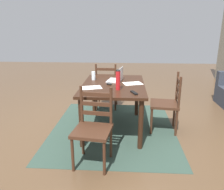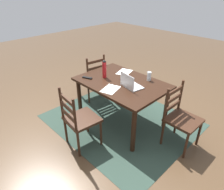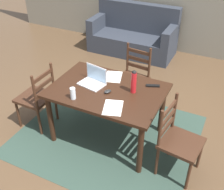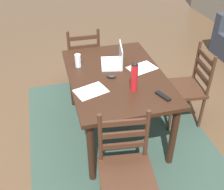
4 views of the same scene
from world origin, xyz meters
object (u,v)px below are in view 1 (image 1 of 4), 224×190
(drinking_glass, at_px, (93,76))
(computer_mouse, at_px, (109,84))
(water_bottle, at_px, (118,79))
(tv_remote, at_px, (134,93))
(chair_left_near, at_px, (107,87))
(dining_table, at_px, (113,90))
(laptop, at_px, (117,78))
(chair_far_head, at_px, (167,104))
(chair_right_near, at_px, (93,129))

(drinking_glass, xyz_separation_m, computer_mouse, (0.31, 0.29, -0.06))
(water_bottle, relative_size, tv_remote, 1.77)
(chair_left_near, xyz_separation_m, drinking_glass, (0.72, -0.16, 0.38))
(dining_table, height_order, water_bottle, water_bottle)
(tv_remote, bearing_deg, laptop, 88.44)
(laptop, height_order, water_bottle, water_bottle)
(dining_table, xyz_separation_m, computer_mouse, (0.04, -0.07, 0.12))
(laptop, height_order, drinking_glass, laptop)
(chair_far_head, distance_m, tv_remote, 0.80)
(dining_table, relative_size, chair_far_head, 1.49)
(chair_left_near, xyz_separation_m, chair_far_head, (1.00, 1.06, 0.00))
(water_bottle, bearing_deg, computer_mouse, -151.59)
(drinking_glass, bearing_deg, water_bottle, 36.84)
(dining_table, xyz_separation_m, laptop, (-0.22, 0.05, 0.16))
(chair_left_near, distance_m, chair_right_near, 1.99)
(chair_left_near, distance_m, drinking_glass, 0.83)
(chair_far_head, distance_m, computer_mouse, 0.98)
(chair_far_head, bearing_deg, drinking_glass, -102.74)
(chair_far_head, relative_size, computer_mouse, 9.50)
(dining_table, height_order, computer_mouse, computer_mouse)
(dining_table, distance_m, chair_far_head, 0.89)
(chair_right_near, xyz_separation_m, computer_mouse, (-0.95, 0.12, 0.32))
(drinking_glass, height_order, tv_remote, drinking_glass)
(chair_right_near, xyz_separation_m, chair_far_head, (-0.99, 1.05, 0.00))
(chair_right_near, bearing_deg, drinking_glass, -172.52)
(chair_left_near, relative_size, tv_remote, 5.59)
(dining_table, relative_size, drinking_glass, 9.75)
(dining_table, bearing_deg, chair_far_head, 89.70)
(laptop, height_order, tv_remote, laptop)
(laptop, xyz_separation_m, tv_remote, (0.71, 0.26, -0.05))
(chair_far_head, distance_m, laptop, 0.92)
(chair_left_near, height_order, laptop, laptop)
(dining_table, height_order, laptop, laptop)
(chair_left_near, height_order, chair_right_near, same)
(laptop, relative_size, water_bottle, 1.18)
(chair_right_near, distance_m, water_bottle, 0.87)
(chair_right_near, height_order, water_bottle, water_bottle)
(chair_left_near, bearing_deg, chair_right_near, 0.17)
(dining_table, bearing_deg, chair_right_near, -10.86)
(chair_right_near, xyz_separation_m, drinking_glass, (-1.27, -0.17, 0.38))
(chair_far_head, relative_size, water_bottle, 3.15)
(chair_left_near, relative_size, laptop, 2.67)
(chair_left_near, height_order, computer_mouse, chair_left_near)
(dining_table, relative_size, water_bottle, 4.68)
(chair_far_head, height_order, laptop, laptop)
(tv_remote, bearing_deg, drinking_glass, 109.48)
(computer_mouse, bearing_deg, chair_left_near, -146.81)
(chair_left_near, relative_size, drinking_glass, 6.56)
(dining_table, xyz_separation_m, chair_left_near, (-0.99, -0.20, -0.21))
(chair_right_near, relative_size, water_bottle, 3.15)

